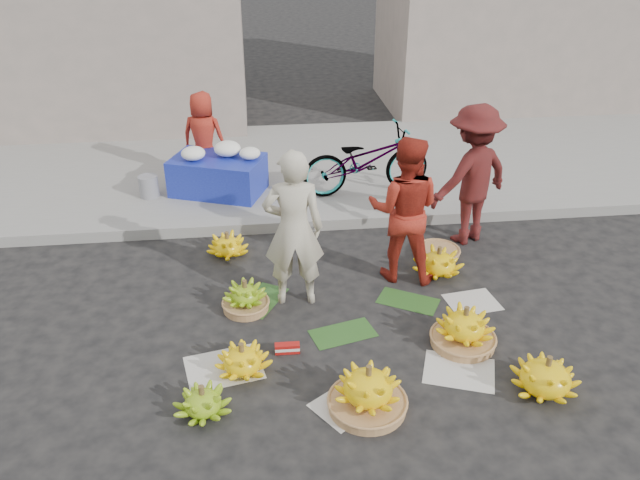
{
  "coord_description": "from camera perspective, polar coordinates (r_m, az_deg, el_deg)",
  "views": [
    {
      "loc": [
        -0.92,
        -5.28,
        3.88
      ],
      "look_at": [
        -0.25,
        0.54,
        0.7
      ],
      "focal_mm": 35.0,
      "sensor_mm": 36.0,
      "label": 1
    }
  ],
  "objects": [
    {
      "name": "sidewalk",
      "position": [
        10.36,
        -0.97,
        6.83
      ],
      "size": [
        40.0,
        4.0,
        0.12
      ],
      "primitive_type": "cube",
      "color": "gray",
      "rests_on": "ground"
    },
    {
      "name": "building_left",
      "position": [
        12.99,
        -21.29,
        18.37
      ],
      "size": [
        6.0,
        3.0,
        4.0
      ],
      "primitive_type": "cube",
      "color": "gray",
      "rests_on": "sidewalk"
    },
    {
      "name": "newspaper_scatter",
      "position": [
        5.99,
        3.94,
        -11.88
      ],
      "size": [
        3.2,
        1.8,
        0.0
      ],
      "primitive_type": null,
      "color": "beige",
      "rests_on": "ground"
    },
    {
      "name": "banana_bunch_4",
      "position": [
        6.35,
        13.05,
        -7.89
      ],
      "size": [
        0.65,
        0.65,
        0.44
      ],
      "rotation": [
        0.0,
        0.0,
        -0.19
      ],
      "color": "#996A40",
      "rests_on": "ground"
    },
    {
      "name": "grey_bucket",
      "position": [
        9.35,
        -15.39,
        4.76
      ],
      "size": [
        0.28,
        0.28,
        0.31
      ],
      "primitive_type": "cylinder",
      "color": "gray",
      "rests_on": "sidewalk"
    },
    {
      "name": "vendor_cream",
      "position": [
        6.5,
        -2.43,
        0.98
      ],
      "size": [
        0.66,
        0.45,
        1.76
      ],
      "primitive_type": "imported",
      "rotation": [
        0.0,
        0.0,
        3.1
      ],
      "color": "beige",
      "rests_on": "ground"
    },
    {
      "name": "banana_bunch_2",
      "position": [
        5.51,
        4.4,
        -13.55
      ],
      "size": [
        0.68,
        0.68,
        0.46
      ],
      "rotation": [
        0.0,
        0.0,
        0.13
      ],
      "color": "#996A40",
      "rests_on": "ground"
    },
    {
      "name": "banana_bunch_1",
      "position": [
        5.6,
        -10.68,
        -14.31
      ],
      "size": [
        0.52,
        0.52,
        0.29
      ],
      "rotation": [
        0.0,
        0.0,
        0.21
      ],
      "color": "#699D16",
      "rests_on": "ground"
    },
    {
      "name": "vendor_red",
      "position": [
        7.04,
        7.7,
        2.75
      ],
      "size": [
        0.99,
        0.87,
        1.71
      ],
      "primitive_type": "imported",
      "rotation": [
        0.0,
        0.0,
        2.83
      ],
      "color": "#B12C1B",
      "rests_on": "ground"
    },
    {
      "name": "basket_spare",
      "position": [
        7.94,
        10.7,
        -1.06
      ],
      "size": [
        0.68,
        0.68,
        0.06
      ],
      "primitive_type": "cylinder",
      "rotation": [
        0.0,
        0.0,
        0.31
      ],
      "color": "#996A40",
      "rests_on": "ground"
    },
    {
      "name": "ground",
      "position": [
        6.62,
        2.73,
        -7.45
      ],
      "size": [
        80.0,
        80.0,
        0.0
      ],
      "primitive_type": "plane",
      "color": "black",
      "rests_on": "ground"
    },
    {
      "name": "man_striped",
      "position": [
        8.01,
        13.71,
        5.77
      ],
      "size": [
        1.33,
        1.1,
        1.79
      ],
      "primitive_type": "imported",
      "rotation": [
        0.0,
        0.0,
        3.58
      ],
      "color": "maroon",
      "rests_on": "ground"
    },
    {
      "name": "banana_bunch_3",
      "position": [
        6.02,
        19.95,
        -11.61
      ],
      "size": [
        0.74,
        0.74,
        0.39
      ],
      "rotation": [
        0.0,
        0.0,
        0.22
      ],
      "color": "yellow",
      "rests_on": "ground"
    },
    {
      "name": "flower_vendor",
      "position": [
        9.62,
        -10.59,
        9.29
      ],
      "size": [
        0.75,
        0.59,
        1.35
      ],
      "primitive_type": "imported",
      "rotation": [
        0.0,
        0.0,
        2.87
      ],
      "color": "#B12C1B",
      "rests_on": "sidewalk"
    },
    {
      "name": "banana_bunch_7",
      "position": [
        7.82,
        -8.46,
        -0.46
      ],
      "size": [
        0.54,
        0.54,
        0.31
      ],
      "rotation": [
        0.0,
        0.0,
        0.14
      ],
      "color": "yellow",
      "rests_on": "ground"
    },
    {
      "name": "flower_table",
      "position": [
        9.23,
        -9.27,
        6.11
      ],
      "size": [
        1.48,
        1.2,
        0.74
      ],
      "rotation": [
        0.0,
        0.0,
        -0.36
      ],
      "color": "#17249B",
      "rests_on": "sidewalk"
    },
    {
      "name": "bicycle",
      "position": [
        9.06,
        4.26,
        7.26
      ],
      "size": [
        0.88,
        1.94,
        0.99
      ],
      "primitive_type": "imported",
      "rotation": [
        0.0,
        0.0,
        1.7
      ],
      "color": "gray",
      "rests_on": "sidewalk"
    },
    {
      "name": "banana_bunch_5",
      "position": [
        7.47,
        10.77,
        -1.98
      ],
      "size": [
        0.65,
        0.65,
        0.35
      ],
      "rotation": [
        0.0,
        0.0,
        -0.18
      ],
      "color": "yellow",
      "rests_on": "ground"
    },
    {
      "name": "banana_bunch_6",
      "position": [
        6.76,
        -6.84,
        -5.27
      ],
      "size": [
        0.49,
        0.49,
        0.36
      ],
      "rotation": [
        0.0,
        0.0,
        -0.12
      ],
      "color": "#996A40",
      "rests_on": "ground"
    },
    {
      "name": "banana_bunch_0",
      "position": [
        5.94,
        -7.13,
        -10.81
      ],
      "size": [
        0.65,
        0.65,
        0.32
      ],
      "rotation": [
        0.0,
        0.0,
        0.39
      ],
      "color": "yellow",
      "rests_on": "ground"
    },
    {
      "name": "incense_stack",
      "position": [
        6.17,
        -3.01,
        -9.84
      ],
      "size": [
        0.24,
        0.08,
        0.1
      ],
      "primitive_type": "cube",
      "rotation": [
        0.0,
        0.0,
        -0.02
      ],
      "color": "#A91512",
      "rests_on": "ground"
    },
    {
      "name": "curb",
      "position": [
        8.44,
        0.43,
        1.7
      ],
      "size": [
        40.0,
        0.25,
        0.15
      ],
      "primitive_type": "cube",
      "color": "gray",
      "rests_on": "ground"
    },
    {
      "name": "banana_leaves",
      "position": [
        6.76,
        1.62,
        -6.49
      ],
      "size": [
        2.0,
        1.0,
        0.0
      ],
      "primitive_type": null,
      "color": "#204A18",
      "rests_on": "ground"
    }
  ]
}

